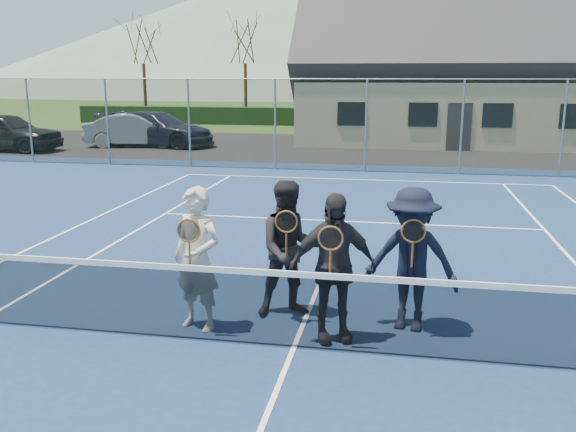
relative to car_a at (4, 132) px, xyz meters
name	(u,v)px	position (x,y,z in m)	size (l,w,h in m)	color
ground	(374,149)	(15.21, 3.45, -0.81)	(220.00, 220.00, 0.00)	#2E4D1B
court_surface	(294,349)	(15.21, -16.55, -0.80)	(30.00, 30.00, 0.02)	navy
tarmac_carpark	(283,147)	(11.21, 3.45, -0.80)	(40.00, 12.00, 0.01)	black
hedge_row	(383,118)	(15.21, 15.45, -0.26)	(40.00, 1.20, 1.10)	black
hill_west	(244,38)	(-9.79, 78.45, 8.19)	(110.00, 110.00, 18.00)	slate
hill_centre	(533,21)	(35.21, 78.45, 10.19)	(120.00, 120.00, 22.00)	slate
car_a	(4,132)	(0.00, 0.00, 0.00)	(1.91, 4.74, 1.62)	black
car_b	(137,130)	(4.79, 2.47, -0.08)	(1.55, 4.43, 1.46)	#9B9FA3
car_c	(157,129)	(5.59, 2.82, -0.04)	(2.16, 5.30, 1.54)	black
court_markings	(294,348)	(15.21, -16.55, -0.78)	(11.03, 23.83, 0.01)	white
tennis_net	(294,307)	(15.21, -16.55, -0.27)	(11.68, 0.08, 1.10)	slate
perimeter_fence	(366,126)	(15.21, -3.05, 0.72)	(30.07, 0.07, 3.02)	slate
clubhouse	(467,56)	(19.21, 7.45, 3.18)	(15.60, 8.20, 7.70)	beige
tree_a	(142,33)	(-0.79, 16.45, 4.98)	(3.20, 3.20, 7.77)	#372514
tree_b	(245,32)	(6.21, 16.45, 4.98)	(3.20, 3.20, 7.77)	#3A2515
tree_c	(420,30)	(17.21, 16.45, 4.98)	(3.20, 3.20, 7.77)	#3C2416
player_a	(197,259)	(13.93, -16.16, 0.11)	(0.76, 0.61, 1.80)	beige
player_b	(290,249)	(14.98, -15.51, 0.11)	(1.06, 0.95, 1.80)	black
player_c	(333,268)	(15.61, -16.20, 0.11)	(1.14, 0.78, 1.80)	#222227
player_d	(411,260)	(16.53, -15.70, 0.11)	(1.28, 0.90, 1.80)	black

